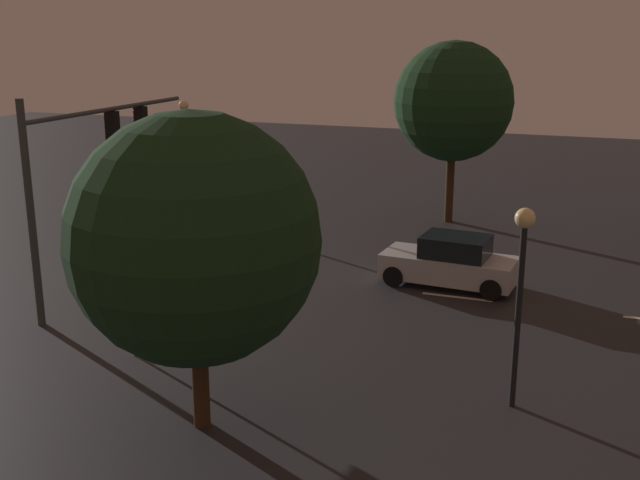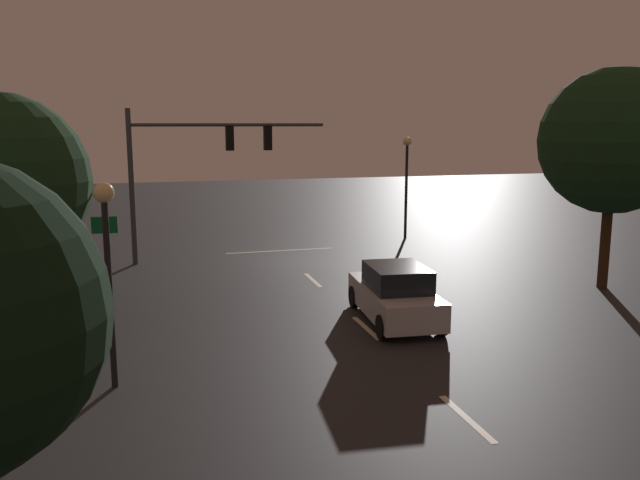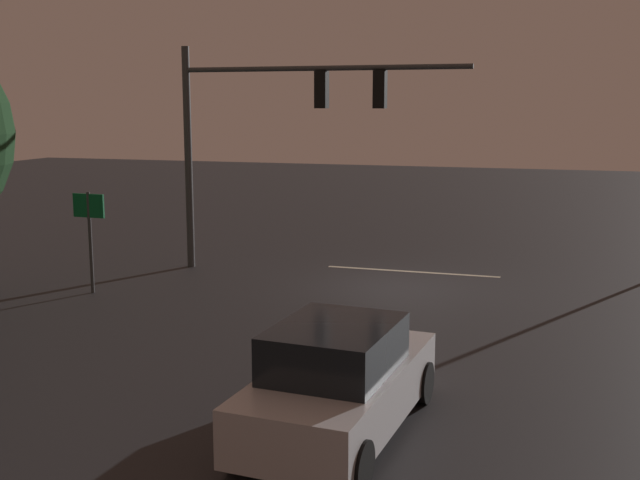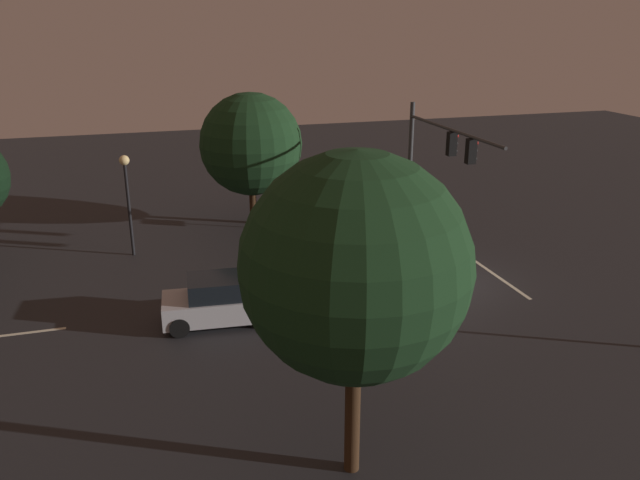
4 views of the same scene
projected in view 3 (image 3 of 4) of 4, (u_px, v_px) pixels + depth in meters
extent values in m
plane|color=#232326|center=(398.00, 286.00, 20.85)|extent=(80.00, 80.00, 0.00)
cylinder|color=#383A3D|center=(188.00, 159.00, 22.84)|extent=(0.22, 0.22, 6.39)
cylinder|color=#383A3D|center=(322.00, 68.00, 21.22)|extent=(8.11, 0.14, 0.14)
cube|color=black|center=(322.00, 90.00, 21.32)|extent=(0.32, 0.36, 1.00)
sphere|color=red|center=(324.00, 78.00, 21.44)|extent=(0.20, 0.20, 0.20)
sphere|color=black|center=(324.00, 90.00, 21.50)|extent=(0.20, 0.20, 0.20)
sphere|color=black|center=(324.00, 102.00, 21.55)|extent=(0.20, 0.20, 0.20)
cube|color=black|center=(380.00, 89.00, 20.85)|extent=(0.32, 0.36, 1.00)
sphere|color=red|center=(382.00, 77.00, 20.97)|extent=(0.20, 0.20, 0.20)
sphere|color=black|center=(382.00, 89.00, 21.02)|extent=(0.20, 0.20, 0.20)
sphere|color=black|center=(381.00, 102.00, 21.08)|extent=(0.20, 0.20, 0.20)
cube|color=beige|center=(361.00, 326.00, 17.08)|extent=(0.16, 2.20, 0.01)
cube|color=beige|center=(260.00, 437.00, 11.44)|extent=(0.16, 2.20, 0.01)
cube|color=beige|center=(412.00, 272.00, 22.65)|extent=(5.00, 0.16, 0.01)
cube|color=#B7B7BC|center=(340.00, 392.00, 11.49)|extent=(2.13, 4.43, 0.80)
cube|color=black|center=(335.00, 348.00, 11.18)|extent=(1.76, 2.22, 0.68)
cylinder|color=black|center=(326.00, 370.00, 13.31)|extent=(0.27, 0.70, 0.68)
cylinder|color=black|center=(423.00, 382.00, 12.70)|extent=(0.27, 0.70, 0.68)
cylinder|color=black|center=(238.00, 445.00, 10.38)|extent=(0.27, 0.70, 0.68)
cylinder|color=black|center=(359.00, 466.00, 9.77)|extent=(0.27, 0.70, 0.68)
sphere|color=#F9EFC6|center=(347.00, 344.00, 13.66)|extent=(0.20, 0.20, 0.20)
sphere|color=#F9EFC6|center=(420.00, 352.00, 13.19)|extent=(0.20, 0.20, 0.20)
cylinder|color=#383A3D|center=(90.00, 243.00, 19.93)|extent=(0.09, 0.09, 2.60)
cube|color=#0F6033|center=(89.00, 206.00, 19.76)|extent=(0.90, 0.11, 0.60)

